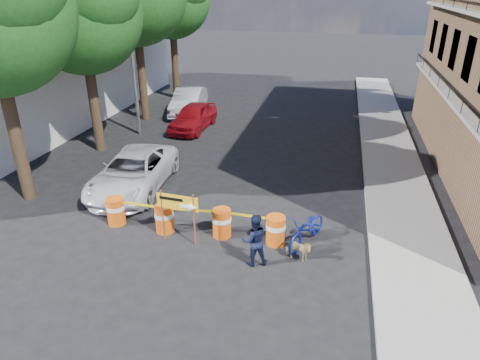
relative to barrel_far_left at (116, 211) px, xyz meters
The scene contains 16 objects.
ground 3.06m from the barrel_far_left, 19.88° to the right, with size 120.00×120.00×0.00m, color black.
sidewalk_east 10.32m from the barrel_far_left, 28.82° to the left, with size 2.40×40.00×0.15m, color gray.
white_building 13.79m from the barrel_far_left, 138.55° to the left, with size 8.00×22.00×6.00m, color silver.
tree_mid_a 9.03m from the barrel_far_left, 123.12° to the left, with size 5.25×5.00×8.68m.
streetlamp 9.83m from the barrel_far_left, 110.07° to the left, with size 1.25×0.18×8.00m.
barrel_far_left is the anchor object (origin of this frame).
barrel_mid_left 1.69m from the barrel_far_left, ahead, with size 0.58×0.58×0.90m.
barrel_mid_right 3.48m from the barrel_far_left, ahead, with size 0.58×0.58×0.90m.
barrel_far_right 5.13m from the barrel_far_left, ahead, with size 0.58×0.58×0.90m.
detour_sign 2.65m from the barrel_far_left, 12.84° to the right, with size 1.28×0.25×1.65m.
pedestrian 4.85m from the barrel_far_left, 13.36° to the right, with size 0.74×0.57×1.52m, color black.
bicycle 6.06m from the barrel_far_left, ahead, with size 0.69×1.03×1.97m, color #122599.
dog 5.91m from the barrel_far_left, ahead, with size 0.36×0.79×0.66m, color tan.
suv_white 2.55m from the barrel_far_left, 102.97° to the left, with size 2.27×4.93×1.37m, color silver.
sedan_red 9.86m from the barrel_far_left, 94.19° to the left, with size 1.59×3.96×1.35m, color maroon.
sedan_silver 12.84m from the barrel_far_left, 98.79° to the left, with size 1.53×4.40×1.45m, color silver.
Camera 1 is at (3.69, -9.69, 7.07)m, focal length 32.00 mm.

